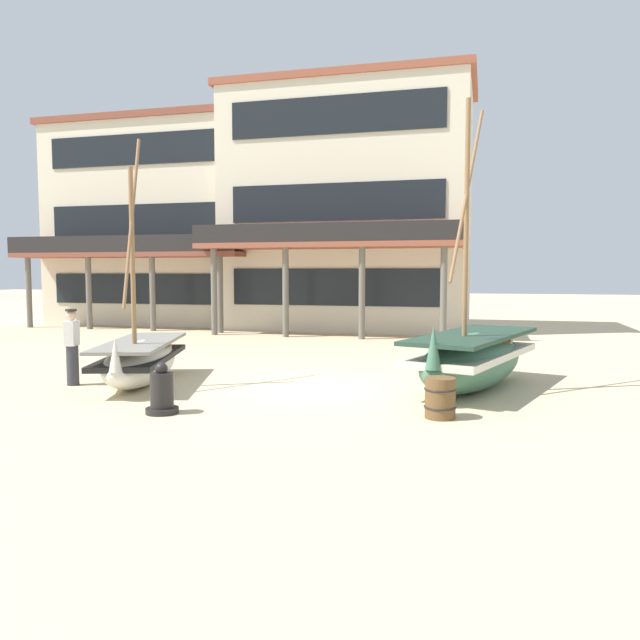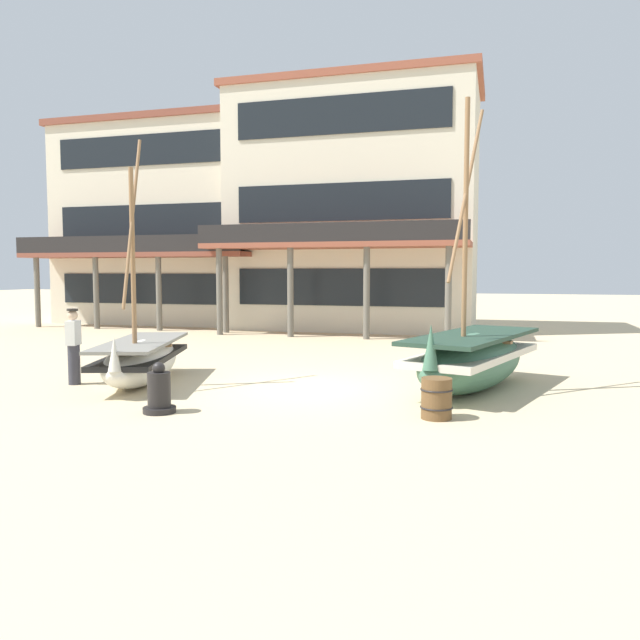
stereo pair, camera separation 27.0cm
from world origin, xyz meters
name	(u,v)px [view 1 (the left image)]	position (x,y,z in m)	size (l,w,h in m)	color
ground_plane	(308,389)	(0.00, 0.00, 0.00)	(120.00, 120.00, 0.00)	#CCB78E
fishing_boat_near_left	(141,360)	(-3.75, -0.43, 0.55)	(2.40, 4.17, 5.42)	silver
fishing_boat_centre_large	(473,358)	(3.40, 0.86, 0.67)	(2.84, 4.85, 5.93)	#427056
fisherman_by_hull	(72,348)	(-5.12, -0.93, 0.83)	(0.30, 0.40, 1.68)	#33333D
capstan_winch	(162,393)	(-1.86, -2.87, 0.36)	(0.58, 0.58, 0.91)	black
wooden_barrel	(440,398)	(2.92, -1.97, 0.35)	(0.56, 0.56, 0.70)	brown
harbor_building_main	(349,209)	(-2.25, 14.38, 5.25)	(10.78, 7.64, 10.51)	beige
harbor_building_annex	(176,225)	(-11.46, 15.89, 4.83)	(11.22, 8.98, 9.66)	beige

